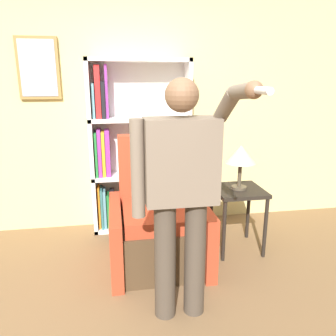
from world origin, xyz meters
name	(u,v)px	position (x,y,z in m)	size (l,w,h in m)	color
wall_back	(117,103)	(-0.01, 2.03, 1.40)	(8.00, 0.11, 2.80)	#DBCC84
bookcase	(131,149)	(0.12, 1.87, 0.92)	(1.08, 0.28, 1.87)	white
armchair	(158,224)	(0.31, 1.11, 0.36)	(0.87, 0.86, 1.15)	#4C3823
person_standing	(181,188)	(0.36, 0.35, 0.97)	(0.62, 0.78, 1.67)	#473D33
side_table	(238,199)	(1.12, 1.19, 0.53)	(0.46, 0.46, 0.63)	black
table_lamp	(241,156)	(1.12, 1.19, 0.96)	(0.29, 0.29, 0.43)	#4C4233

